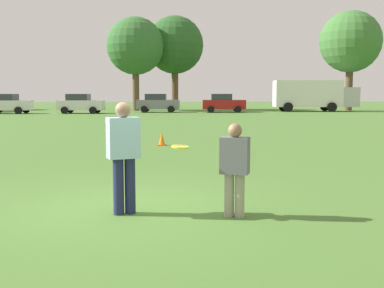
% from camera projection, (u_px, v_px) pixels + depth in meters
% --- Properties ---
extents(ground_plane, '(188.12, 188.12, 0.00)m').
position_uv_depth(ground_plane, '(126.00, 208.00, 7.98)').
color(ground_plane, '#47702D').
extents(player_thrower, '(0.56, 0.43, 1.79)m').
position_uv_depth(player_thrower, '(124.00, 151.00, 7.50)').
color(player_thrower, '#1E234C').
rests_on(player_thrower, ground).
extents(player_defender, '(0.50, 0.39, 1.47)m').
position_uv_depth(player_defender, '(235.00, 165.00, 7.35)').
color(player_defender, gray).
rests_on(player_defender, ground).
extents(frisbee, '(0.27, 0.27, 0.06)m').
position_uv_depth(frisbee, '(180.00, 147.00, 7.32)').
color(frisbee, yellow).
extents(traffic_cone, '(0.32, 0.32, 0.48)m').
position_uv_depth(traffic_cone, '(162.00, 139.00, 17.50)').
color(traffic_cone, '#D8590C').
rests_on(traffic_cone, ground).
extents(parked_car_center, '(4.33, 2.46, 1.82)m').
position_uv_depth(parked_car_center, '(7.00, 104.00, 43.92)').
color(parked_car_center, silver).
rests_on(parked_car_center, ground).
extents(parked_car_mid_right, '(4.33, 2.46, 1.82)m').
position_uv_depth(parked_car_mid_right, '(81.00, 104.00, 44.29)').
color(parked_car_mid_right, silver).
rests_on(parked_car_mid_right, ground).
extents(parked_car_near_right, '(4.33, 2.46, 1.82)m').
position_uv_depth(parked_car_near_right, '(158.00, 103.00, 46.82)').
color(parked_car_near_right, slate).
rests_on(parked_car_near_right, ground).
extents(parked_car_far_right, '(4.33, 2.46, 1.82)m').
position_uv_depth(parked_car_far_right, '(223.00, 103.00, 46.58)').
color(parked_car_far_right, maroon).
rests_on(parked_car_far_right, ground).
extents(box_truck, '(8.66, 3.42, 3.18)m').
position_uv_depth(box_truck, '(313.00, 94.00, 49.07)').
color(box_truck, white).
rests_on(box_truck, ground).
extents(tree_center_elm, '(6.16, 6.16, 10.01)m').
position_uv_depth(tree_center_elm, '(135.00, 46.00, 50.81)').
color(tree_center_elm, brown).
rests_on(tree_center_elm, ground).
extents(tree_east_birch, '(6.50, 6.50, 10.57)m').
position_uv_depth(tree_east_birch, '(175.00, 45.00, 53.67)').
color(tree_east_birch, brown).
rests_on(tree_east_birch, ground).
extents(tree_east_oak, '(6.58, 6.58, 10.69)m').
position_uv_depth(tree_east_oak, '(350.00, 42.00, 50.92)').
color(tree_east_oak, brown).
rests_on(tree_east_oak, ground).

